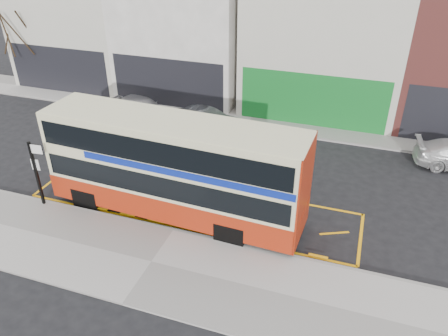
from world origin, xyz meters
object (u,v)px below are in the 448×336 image
(car_grey, at_px, (207,122))
(street_tree_left, at_px, (16,18))
(street_tree_right, at_px, (356,71))
(double_decker_bus, at_px, (175,167))
(car_silver, at_px, (141,109))
(bus_stop_post, at_px, (36,168))

(car_grey, distance_m, street_tree_left, 15.26)
(street_tree_right, bearing_deg, double_decker_bus, -117.52)
(car_silver, bearing_deg, street_tree_right, -64.79)
(double_decker_bus, bearing_deg, street_tree_left, 149.55)
(car_silver, relative_size, car_grey, 1.04)
(double_decker_bus, distance_m, car_grey, 7.77)
(bus_stop_post, relative_size, car_grey, 0.70)
(double_decker_bus, height_order, car_grey, double_decker_bus)
(car_grey, xyz_separation_m, street_tree_right, (7.46, 3.96, 2.50))
(double_decker_bus, bearing_deg, bus_stop_post, -163.40)
(car_silver, relative_size, street_tree_right, 0.94)
(bus_stop_post, relative_size, car_silver, 0.67)
(double_decker_bus, height_order, street_tree_left, street_tree_left)
(double_decker_bus, relative_size, bus_stop_post, 3.60)
(car_silver, bearing_deg, bus_stop_post, -169.83)
(car_silver, bearing_deg, car_grey, -86.94)
(bus_stop_post, bearing_deg, street_tree_right, 43.14)
(bus_stop_post, relative_size, street_tree_left, 0.42)
(car_silver, bearing_deg, double_decker_bus, -135.12)
(car_grey, bearing_deg, street_tree_left, 78.84)
(car_grey, bearing_deg, bus_stop_post, 155.64)
(bus_stop_post, distance_m, street_tree_left, 15.92)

